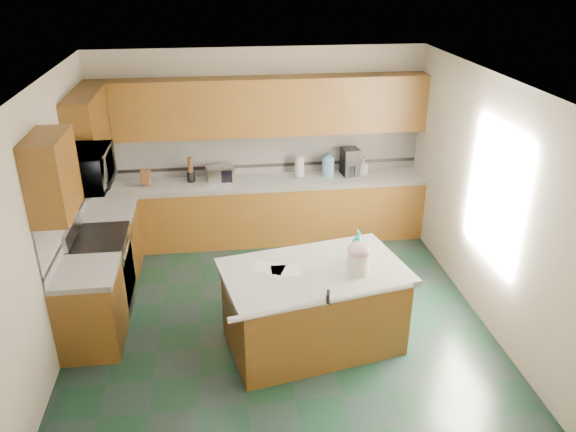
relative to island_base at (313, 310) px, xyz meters
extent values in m
plane|color=black|center=(-0.31, 0.52, -0.43)|extent=(4.60, 4.60, 0.00)
plane|color=white|center=(-0.31, 0.52, 2.27)|extent=(4.60, 4.60, 0.00)
cube|color=beige|center=(-0.31, 2.84, 0.92)|extent=(4.60, 0.04, 2.70)
cube|color=beige|center=(-0.31, -1.80, 0.92)|extent=(4.60, 0.04, 2.70)
cube|color=beige|center=(-2.63, 0.52, 0.92)|extent=(0.04, 4.60, 2.70)
cube|color=beige|center=(2.01, 0.52, 0.92)|extent=(0.04, 4.60, 2.70)
cube|color=#331C07|center=(-0.31, 2.52, 0.00)|extent=(4.60, 0.60, 0.86)
cube|color=white|center=(-0.31, 2.52, 0.46)|extent=(4.60, 0.64, 0.06)
cube|color=#331C07|center=(-0.31, 2.66, 1.51)|extent=(4.60, 0.33, 0.78)
cube|color=silver|center=(-0.31, 2.81, 0.81)|extent=(4.60, 0.02, 0.63)
cube|color=black|center=(-0.31, 2.81, 0.61)|extent=(4.60, 0.01, 0.05)
cube|color=#331C07|center=(-2.31, 1.81, 0.00)|extent=(0.60, 0.82, 0.86)
cube|color=white|center=(-2.31, 1.81, 0.46)|extent=(0.64, 0.82, 0.06)
cube|color=#331C07|center=(-2.31, 0.28, 0.00)|extent=(0.60, 0.72, 0.86)
cube|color=white|center=(-2.31, 0.28, 0.46)|extent=(0.64, 0.72, 0.06)
cube|color=silver|center=(-2.59, 1.07, 0.81)|extent=(0.02, 2.30, 0.63)
cube|color=black|center=(-2.59, 1.07, 0.61)|extent=(0.01, 2.30, 0.05)
cube|color=#331C07|center=(-2.44, 1.95, 1.51)|extent=(0.33, 1.09, 0.78)
cube|color=#331C07|center=(-2.44, 0.28, 1.51)|extent=(0.33, 0.72, 0.78)
cube|color=#B7B7BC|center=(-2.31, 1.02, 0.01)|extent=(0.60, 0.76, 0.88)
cube|color=black|center=(-2.02, 1.02, -0.03)|extent=(0.02, 0.68, 0.55)
cube|color=black|center=(-2.31, 1.02, 0.47)|extent=(0.62, 0.78, 0.04)
cylinder|color=#B7B7BC|center=(-1.99, 1.02, 0.35)|extent=(0.02, 0.66, 0.02)
cube|color=#B7B7BC|center=(-2.57, 1.02, 0.59)|extent=(0.06, 0.76, 0.18)
imported|color=#B7B7BC|center=(-2.31, 1.02, 1.30)|extent=(0.50, 0.73, 0.41)
cube|color=#331C07|center=(0.00, 0.00, 0.00)|extent=(1.90, 1.31, 0.86)
cube|color=white|center=(0.00, 0.00, 0.46)|extent=(2.01, 1.43, 0.06)
cylinder|color=white|center=(0.00, -0.55, 0.46)|extent=(1.81, 0.42, 0.06)
cylinder|color=silver|center=(0.42, -0.13, 0.60)|extent=(0.22, 0.22, 0.23)
ellipsoid|color=#DAA5AF|center=(0.42, -0.13, 0.75)|extent=(0.24, 0.24, 0.15)
cylinder|color=tan|center=(0.42, -0.13, 0.80)|extent=(0.08, 0.03, 0.03)
sphere|color=tan|center=(0.38, -0.13, 0.80)|extent=(0.04, 0.04, 0.04)
sphere|color=tan|center=(0.46, -0.13, 0.80)|extent=(0.04, 0.04, 0.04)
imported|color=teal|center=(0.46, 0.11, 0.66)|extent=(0.15, 0.15, 0.35)
cube|color=white|center=(-0.28, 0.01, 0.49)|extent=(0.32, 0.24, 0.00)
cube|color=white|center=(-0.45, 0.09, 0.49)|extent=(0.38, 0.34, 0.00)
cube|color=black|center=(0.04, -0.53, 0.50)|extent=(0.06, 0.11, 0.09)
cylinder|color=black|center=(0.04, -0.59, 0.48)|extent=(0.02, 0.07, 0.02)
cube|color=#472814|center=(-1.91, 2.57, 0.60)|extent=(0.15, 0.18, 0.23)
cylinder|color=black|center=(-1.30, 2.60, 0.56)|extent=(0.11, 0.11, 0.14)
cylinder|color=#472814|center=(-1.30, 2.60, 0.74)|extent=(0.07, 0.07, 0.21)
cube|color=#B7B7BC|center=(-0.90, 2.57, 0.60)|extent=(0.41, 0.31, 0.21)
cube|color=black|center=(-0.90, 2.46, 0.60)|extent=(0.33, 0.01, 0.17)
cylinder|color=white|center=(0.23, 2.62, 0.64)|extent=(0.13, 0.13, 0.29)
cylinder|color=#B7B7BC|center=(0.23, 2.62, 0.50)|extent=(0.19, 0.19, 0.01)
cylinder|color=#5C8CAB|center=(0.64, 2.58, 0.64)|extent=(0.18, 0.18, 0.29)
cylinder|color=#5C8CAB|center=(0.64, 2.58, 0.80)|extent=(0.08, 0.08, 0.04)
cube|color=black|center=(0.96, 2.60, 0.68)|extent=(0.26, 0.28, 0.39)
cylinder|color=black|center=(0.96, 2.55, 0.57)|extent=(0.16, 0.16, 0.16)
imported|color=white|center=(1.15, 2.57, 0.61)|extent=(0.16, 0.16, 0.25)
cylinder|color=red|center=(1.15, 2.57, 0.75)|extent=(0.02, 0.02, 0.03)
cube|color=white|center=(1.98, 0.32, 1.07)|extent=(0.02, 1.40, 1.10)
camera|label=1|loc=(-0.89, -4.83, 3.37)|focal=35.00mm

